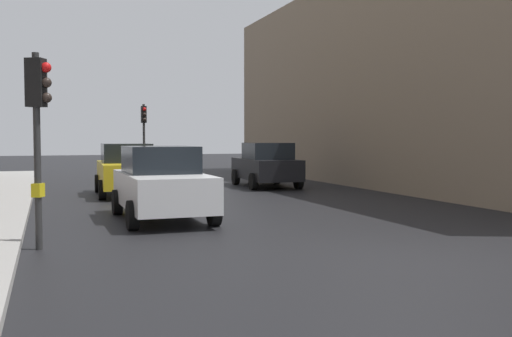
{
  "coord_description": "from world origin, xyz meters",
  "views": [
    {
      "loc": [
        -5.49,
        -8.17,
        1.97
      ],
      "look_at": [
        -0.34,
        6.38,
        1.16
      ],
      "focal_mm": 41.39,
      "sensor_mm": 36.0,
      "label": 1
    }
  ],
  "objects_px": {
    "traffic_light_near_right": "(38,114)",
    "car_dark_suv": "(266,165)",
    "car_yellow_taxi": "(127,169)",
    "traffic_light_far_median": "(144,127)",
    "car_white_compact": "(162,183)"
  },
  "relations": [
    {
      "from": "car_dark_suv",
      "to": "car_white_compact",
      "type": "height_order",
      "value": "same"
    },
    {
      "from": "traffic_light_near_right",
      "to": "car_yellow_taxi",
      "type": "xyz_separation_m",
      "value": [
        2.7,
        9.48,
        -1.5
      ]
    },
    {
      "from": "traffic_light_near_right",
      "to": "car_yellow_taxi",
      "type": "bearing_deg",
      "value": 74.11
    },
    {
      "from": "car_yellow_taxi",
      "to": "car_white_compact",
      "type": "relative_size",
      "value": 1.01
    },
    {
      "from": "car_yellow_taxi",
      "to": "car_white_compact",
      "type": "distance_m",
      "value": 6.41
    },
    {
      "from": "traffic_light_near_right",
      "to": "car_dark_suv",
      "type": "bearing_deg",
      "value": 52.85
    },
    {
      "from": "traffic_light_far_median",
      "to": "car_dark_suv",
      "type": "distance_m",
      "value": 8.83
    },
    {
      "from": "car_dark_suv",
      "to": "car_yellow_taxi",
      "type": "xyz_separation_m",
      "value": [
        -5.68,
        -1.58,
        0.0
      ]
    },
    {
      "from": "car_yellow_taxi",
      "to": "traffic_light_far_median",
      "type": "bearing_deg",
      "value": 77.76
    },
    {
      "from": "traffic_light_far_median",
      "to": "car_dark_suv",
      "type": "relative_size",
      "value": 0.85
    },
    {
      "from": "car_yellow_taxi",
      "to": "car_white_compact",
      "type": "height_order",
      "value": "same"
    },
    {
      "from": "car_dark_suv",
      "to": "car_white_compact",
      "type": "distance_m",
      "value": 9.79
    },
    {
      "from": "traffic_light_near_right",
      "to": "car_dark_suv",
      "type": "height_order",
      "value": "traffic_light_near_right"
    },
    {
      "from": "car_yellow_taxi",
      "to": "car_dark_suv",
      "type": "bearing_deg",
      "value": 15.51
    },
    {
      "from": "traffic_light_near_right",
      "to": "car_white_compact",
      "type": "height_order",
      "value": "traffic_light_near_right"
    }
  ]
}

